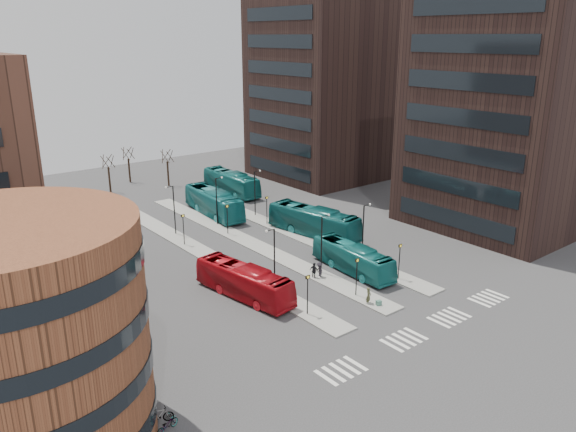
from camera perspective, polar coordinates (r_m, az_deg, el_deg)
ground at (r=45.89m, az=16.44°, el=-13.52°), size 160.00×160.00×0.00m
island_left at (r=63.48m, az=-8.41°, el=-3.83°), size 2.50×45.00×0.15m
island_mid at (r=66.46m, az=-3.96°, el=-2.67°), size 2.50×45.00×0.15m
island_right at (r=69.83m, az=0.08°, el=-1.59°), size 2.50×45.00×0.15m
suitcase at (r=51.86m, az=9.20°, el=-8.77°), size 0.56×0.51×0.58m
red_bus at (r=52.65m, az=-4.49°, el=-6.65°), size 4.22×11.32×3.08m
teal_bus_a at (r=58.30m, az=6.60°, el=-4.30°), size 3.15×10.66×2.93m
teal_bus_b at (r=76.71m, az=-7.55°, el=1.36°), size 4.10×12.82×3.51m
teal_bus_c at (r=68.29m, az=2.65°, el=-0.57°), size 4.94×12.99×3.53m
teal_bus_d at (r=87.22m, az=-5.79°, el=3.42°), size 3.15×12.38×3.43m
traveller at (r=51.81m, az=8.18°, el=-8.06°), size 0.72×0.60×1.69m
commuter_a at (r=54.96m, az=-2.85°, el=-6.37°), size 0.86×0.71×1.59m
commuter_b at (r=56.55m, az=2.68°, el=-5.59°), size 0.66×1.07×1.70m
commuter_c at (r=56.75m, az=3.21°, el=-5.51°), size 0.90×1.22×1.69m
bicycle_near at (r=37.63m, az=-12.20°, el=-20.03°), size 1.88×1.12×0.93m
bicycle_mid at (r=38.33m, az=-12.95°, el=-19.13°), size 1.89×1.15×1.10m
bicycle_far at (r=40.10m, az=-14.46°, el=-17.58°), size 1.71×0.60×0.90m
crosswalk_stripes at (r=49.11m, az=13.79°, el=-11.07°), size 22.35×2.40×0.01m
round_building at (r=35.70m, az=-26.23°, el=-11.40°), size 15.16×15.16×14.00m
tower_near at (r=75.63m, az=21.74°, el=10.29°), size 20.12×20.00×30.00m
tower_far at (r=97.01m, az=3.81°, el=12.89°), size 20.12×20.00×30.00m
sign_poles at (r=60.14m, az=-0.49°, el=-2.50°), size 12.45×22.12×3.65m
lamp_posts at (r=64.12m, az=-2.54°, el=-0.10°), size 14.04×20.24×6.12m
bare_trees at (r=93.63m, az=-15.22°, el=4.51°), size 10.97×8.14×5.90m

